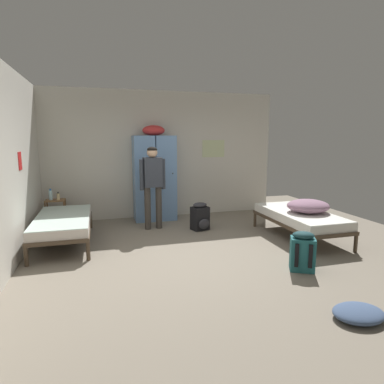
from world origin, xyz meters
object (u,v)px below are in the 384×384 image
Objects in this scene: bed_right at (300,217)px; person_traveler at (153,180)px; water_bottle at (51,195)px; bedding_heap at (308,206)px; shelf_unit at (56,211)px; bed_left_rear at (63,222)px; backpack_teal at (302,252)px; locker_bank at (154,176)px; clothes_pile_denim at (358,313)px; lotion_bottle at (58,196)px; backpack_black at (200,217)px.

bed_right is 1.16× the size of person_traveler.
bedding_heap is at bearing -24.74° from water_bottle.
shelf_unit is 0.30× the size of bed_left_rear.
backpack_teal is at bearing -42.88° from shelf_unit.
bedding_heap is at bearing -42.23° from locker_bank.
bed_left_rear is 4.56m from clothes_pile_denim.
lotion_bottle is at bearing 161.81° from person_traveler.
locker_bank is at bearing 78.07° from person_traveler.
bed_left_rear is at bearing 132.72° from clothes_pile_denim.
backpack_black is (2.69, -0.94, -0.38)m from lotion_bottle.
shelf_unit reaches higher than backpack_black.
water_bottle is at bearing 160.68° from backpack_black.
backpack_teal is at bearing -58.18° from person_traveler.
bed_left_rear is at bearing -144.59° from locker_bank.
locker_bank is at bearing 123.45° from backpack_black.
shelf_unit is 0.35× the size of person_traveler.
shelf_unit is at bearing 126.51° from clothes_pile_denim.
lotion_bottle is at bearing 126.17° from clothes_pile_denim.
shelf_unit is 2.52× the size of water_bottle.
bedding_heap reaches higher than shelf_unit.
bed_right is (4.09, -0.80, 0.00)m from bed_left_rear.
bed_right is 4.86m from water_bottle.
clothes_pile_denim is (-1.10, -2.44, -0.54)m from bedding_heap.
clothes_pile_denim is at bearing -52.96° from water_bottle.
bed_right is 2.52× the size of bedding_heap.
lotion_bottle is at bearing -175.66° from locker_bank.
shelf_unit is at bearing 102.10° from bed_left_rear.
person_traveler is 9.95× the size of lotion_bottle.
clothes_pile_denim is at bearing -114.26° from bedding_heap.
bed_right is (4.34, -1.97, 0.04)m from shelf_unit.
shelf_unit reaches higher than clothes_pile_denim.
lotion_bottle is (0.07, -0.04, 0.30)m from shelf_unit.
water_bottle reaches higher than bed_right.
backpack_teal is at bearing -66.42° from locker_bank.
water_bottle is at bearing 158.20° from lotion_bottle.
backpack_black is at bearing 99.22° from clothes_pile_denim.
person_traveler is (-0.16, -0.75, 0.02)m from locker_bank.
person_traveler is at bearing 17.90° from bed_left_rear.
person_traveler is 1.19m from backpack_black.
person_traveler reaches higher than water_bottle.
person_traveler reaches higher than bedding_heap.
person_traveler is at bearing 158.80° from backpack_black.
clothes_pile_denim is (1.29, -4.62, -0.91)m from locker_bank.
person_traveler is 3.18m from backpack_teal.
clothes_pile_denim is at bearing -47.28° from bed_left_rear.
bed_left_rear is at bearing 167.92° from bedding_heap.
shelf_unit is 3.47× the size of lotion_bottle.
bed_right is (2.30, -2.08, -0.59)m from locker_bank.
bed_left_rear is 1.17m from lotion_bottle.
clothes_pile_denim is at bearing -111.61° from bed_right.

